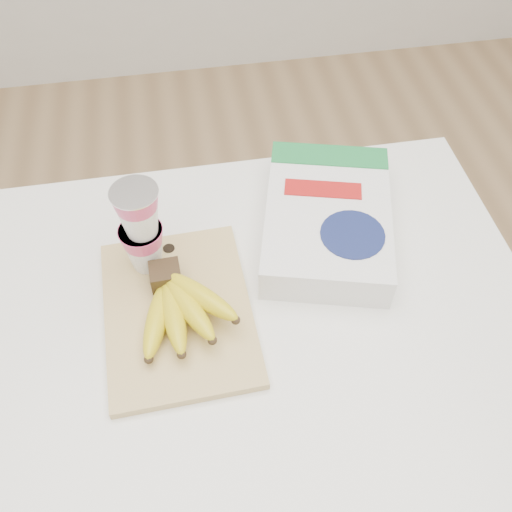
{
  "coord_description": "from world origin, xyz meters",
  "views": [
    {
      "loc": [
        0.02,
        -0.47,
        1.6
      ],
      "look_at": [
        0.12,
        0.1,
        0.88
      ],
      "focal_mm": 40.0,
      "sensor_mm": 36.0,
      "label": 1
    }
  ],
  "objects_px": {
    "table": "(209,434)",
    "cereal_box": "(327,219)",
    "cutting_board": "(178,312)",
    "yogurt_stack": "(141,227)",
    "bananas": "(179,306)"
  },
  "relations": [
    {
      "from": "cutting_board",
      "to": "cereal_box",
      "type": "distance_m",
      "value": 0.3
    },
    {
      "from": "cutting_board",
      "to": "yogurt_stack",
      "type": "distance_m",
      "value": 0.14
    },
    {
      "from": "table",
      "to": "bananas",
      "type": "distance_m",
      "value": 0.46
    },
    {
      "from": "bananas",
      "to": "cereal_box",
      "type": "height_order",
      "value": "bananas"
    },
    {
      "from": "bananas",
      "to": "yogurt_stack",
      "type": "bearing_deg",
      "value": 110.93
    },
    {
      "from": "table",
      "to": "cutting_board",
      "type": "height_order",
      "value": "cutting_board"
    },
    {
      "from": "cutting_board",
      "to": "bananas",
      "type": "height_order",
      "value": "bananas"
    },
    {
      "from": "bananas",
      "to": "cereal_box",
      "type": "relative_size",
      "value": 0.49
    },
    {
      "from": "table",
      "to": "cereal_box",
      "type": "distance_m",
      "value": 0.54
    },
    {
      "from": "cereal_box",
      "to": "yogurt_stack",
      "type": "bearing_deg",
      "value": -159.2
    },
    {
      "from": "table",
      "to": "bananas",
      "type": "relative_size",
      "value": 6.44
    },
    {
      "from": "yogurt_stack",
      "to": "cereal_box",
      "type": "relative_size",
      "value": 0.48
    },
    {
      "from": "table",
      "to": "cereal_box",
      "type": "xyz_separation_m",
      "value": [
        0.25,
        0.16,
        0.45
      ]
    },
    {
      "from": "bananas",
      "to": "cereal_box",
      "type": "distance_m",
      "value": 0.3
    },
    {
      "from": "table",
      "to": "cutting_board",
      "type": "xyz_separation_m",
      "value": [
        -0.02,
        0.03,
        0.43
      ]
    }
  ]
}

